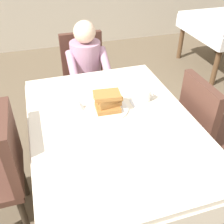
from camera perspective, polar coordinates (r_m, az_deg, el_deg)
The scene contains 15 objects.
ground_plane at distance 2.32m, azimuth 0.17°, elevation -16.66°, with size 14.00×14.00×0.00m, color brown.
dining_table_main at distance 1.84m, azimuth 0.20°, elevation -4.26°, with size 1.12×1.52×0.74m.
chair_diner at distance 2.87m, azimuth -5.98°, elevation 8.55°, with size 0.44×0.45×0.93m.
diner_person at distance 2.67m, azimuth -5.45°, elevation 9.74°, with size 0.40×0.43×1.12m.
chair_left_side at distance 1.91m, azimuth -22.92°, elevation -11.08°, with size 0.45×0.44×0.93m.
chair_right_side at distance 2.22m, azimuth 19.56°, elevation -2.66°, with size 0.45×0.44×0.93m.
plate_breakfast at distance 1.89m, azimuth -0.68°, elevation 0.63°, with size 0.28×0.28×0.02m, color white.
breakfast_stack at distance 1.85m, azimuth -0.90°, elevation 2.46°, with size 0.20×0.17×0.13m.
cup_coffee at distance 1.99m, azimuth 7.32°, elevation 3.57°, with size 0.11×0.08×0.08m.
syrup_pitcher at distance 1.90m, azimuth -7.25°, elevation 1.66°, with size 0.08×0.08×0.07m.
fork_left_of_plate at distance 1.84m, azimuth -6.17°, elevation -0.85°, with size 0.18×0.01×0.01m, color silver.
knife_right_of_plate at distance 1.93m, azimuth 4.90°, elevation 1.12°, with size 0.20×0.01×0.01m, color silver.
spoon_near_edge at distance 1.66m, azimuth 1.37°, elevation -5.36°, with size 0.15×0.01×0.01m, color silver.
napkin_folded at distance 1.68m, azimuth -8.72°, elevation -5.41°, with size 0.17×0.12×0.01m, color white.
background_table_far at distance 4.26m, azimuth 23.13°, elevation 16.58°, with size 0.92×1.12×0.74m.
Camera 1 is at (-0.42, -1.35, 1.84)m, focal length 42.17 mm.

